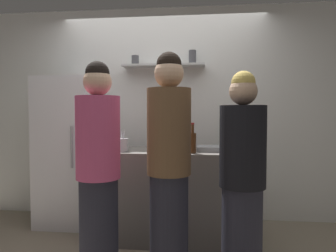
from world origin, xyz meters
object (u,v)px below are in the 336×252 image
at_px(utensil_holder, 122,145).
at_px(person_blonde, 242,182).
at_px(person_brown_jacket, 169,167).
at_px(person_pink_top, 98,173).
at_px(wine_bottle_amber_glass, 193,142).
at_px(refrigerator, 69,151).
at_px(water_bottle_plastic, 186,140).
at_px(wine_bottle_dark_glass, 102,141).
at_px(baking_pan, 214,149).

height_order(utensil_holder, person_blonde, person_blonde).
height_order(utensil_holder, person_brown_jacket, person_brown_jacket).
bearing_deg(person_pink_top, person_brown_jacket, -155.95).
height_order(wine_bottle_amber_glass, person_blonde, person_blonde).
relative_size(refrigerator, person_pink_top, 1.00).
height_order(person_blonde, person_pink_top, person_pink_top).
xyz_separation_m(person_blonde, person_brown_jacket, (-0.55, 0.04, 0.09)).
relative_size(person_pink_top, person_brown_jacket, 0.96).
bearing_deg(wine_bottle_amber_glass, utensil_holder, 175.25).
bearing_deg(water_bottle_plastic, wine_bottle_amber_glass, -76.57).
relative_size(utensil_holder, wine_bottle_dark_glass, 0.76).
bearing_deg(utensil_holder, baking_pan, 7.07).
bearing_deg(wine_bottle_amber_glass, wine_bottle_dark_glass, -177.57).
bearing_deg(baking_pan, person_blonde, -77.41).
distance_m(refrigerator, water_bottle_plastic, 1.41).
bearing_deg(person_pink_top, utensil_holder, -72.19).
height_order(wine_bottle_amber_glass, water_bottle_plastic, wine_bottle_amber_glass).
height_order(utensil_holder, person_pink_top, person_pink_top).
height_order(wine_bottle_dark_glass, person_blonde, person_blonde).
distance_m(refrigerator, person_blonde, 2.18).
relative_size(baking_pan, wine_bottle_amber_glass, 1.17).
distance_m(baking_pan, wine_bottle_amber_glass, 0.28).
xyz_separation_m(person_blonde, person_pink_top, (-1.10, -0.02, 0.05)).
relative_size(baking_pan, person_brown_jacket, 0.19).
relative_size(baking_pan, person_blonde, 0.21).
distance_m(wine_bottle_dark_glass, person_pink_top, 0.65).
height_order(water_bottle_plastic, person_pink_top, person_pink_top).
relative_size(refrigerator, person_brown_jacket, 0.97).
relative_size(wine_bottle_amber_glass, person_brown_jacket, 0.16).
distance_m(water_bottle_plastic, person_brown_jacket, 0.95).
distance_m(baking_pan, person_pink_top, 1.23).
xyz_separation_m(person_pink_top, person_brown_jacket, (0.54, 0.06, 0.04)).
bearing_deg(refrigerator, utensil_holder, -30.86).
relative_size(wine_bottle_amber_glass, person_pink_top, 0.17).
bearing_deg(person_brown_jacket, water_bottle_plastic, 7.01).
bearing_deg(utensil_holder, refrigerator, 149.14).
height_order(wine_bottle_dark_glass, water_bottle_plastic, wine_bottle_dark_glass).
xyz_separation_m(wine_bottle_dark_glass, person_pink_top, (0.17, -0.60, -0.19)).
height_order(baking_pan, water_bottle_plastic, water_bottle_plastic).
distance_m(water_bottle_plastic, person_pink_top, 1.18).
relative_size(baking_pan, person_pink_top, 0.20).
bearing_deg(water_bottle_plastic, refrigerator, 173.02).
bearing_deg(wine_bottle_amber_glass, person_blonde, -58.12).
distance_m(wine_bottle_amber_glass, person_blonde, 0.77).
distance_m(wine_bottle_amber_glass, person_pink_top, 0.97).
xyz_separation_m(baking_pan, utensil_holder, (-0.91, -0.11, 0.04)).
height_order(wine_bottle_dark_glass, person_brown_jacket, person_brown_jacket).
relative_size(wine_bottle_dark_glass, person_pink_top, 0.18).
distance_m(person_blonde, person_pink_top, 1.10).
xyz_separation_m(water_bottle_plastic, person_pink_top, (-0.62, -0.99, -0.17)).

